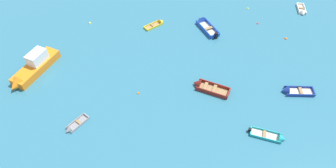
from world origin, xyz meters
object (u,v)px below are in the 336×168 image
rowboat_yellow_near_right (158,23)px  mooring_buoy_near_foreground (248,9)px  mooring_buoy_far_field (138,93)px  rowboat_deep_blue_near_camera (291,91)px  rowboat_white_outer_left (302,12)px  motor_launch_orange_center (33,68)px  rowboat_grey_midfield_left (72,128)px  mooring_buoy_trailing (286,39)px  mooring_buoy_central (90,23)px  mooring_buoy_midfield (258,24)px  rowboat_blue_back_row_center (204,24)px  rowboat_turquoise_foreground_center (275,137)px  rowboat_maroon_cluster_inner (204,86)px

rowboat_yellow_near_right → mooring_buoy_near_foreground: size_ratio=10.20×
mooring_buoy_far_field → rowboat_deep_blue_near_camera: bearing=-9.6°
rowboat_white_outer_left → motor_launch_orange_center: size_ratio=0.45×
rowboat_grey_midfield_left → mooring_buoy_trailing: (27.17, 9.47, -0.13)m
rowboat_yellow_near_right → mooring_buoy_central: rowboat_yellow_near_right is taller
rowboat_deep_blue_near_camera → rowboat_grey_midfield_left: (-23.54, -0.63, -0.05)m
mooring_buoy_midfield → mooring_buoy_near_foreground: (-0.05, 3.78, 0.00)m
rowboat_deep_blue_near_camera → mooring_buoy_near_foreground: 16.47m
rowboat_yellow_near_right → mooring_buoy_midfield: rowboat_yellow_near_right is taller
mooring_buoy_central → mooring_buoy_trailing: 26.76m
rowboat_grey_midfield_left → rowboat_blue_back_row_center: bearing=39.4°
mooring_buoy_far_field → mooring_buoy_central: bearing=110.5°
mooring_buoy_central → mooring_buoy_near_foreground: size_ratio=1.08×
rowboat_turquoise_foreground_center → mooring_buoy_far_field: bearing=147.2°
mooring_buoy_far_field → mooring_buoy_trailing: bearing=16.6°
rowboat_white_outer_left → mooring_buoy_trailing: rowboat_white_outer_left is taller
motor_launch_orange_center → mooring_buoy_near_foreground: size_ratio=22.21×
mooring_buoy_near_foreground → motor_launch_orange_center: bearing=-164.3°
motor_launch_orange_center → mooring_buoy_midfield: (29.46, 4.50, -0.73)m
mooring_buoy_central → mooring_buoy_far_field: (5.28, -14.08, 0.00)m
mooring_buoy_central → mooring_buoy_midfield: bearing=-10.4°
mooring_buoy_trailing → mooring_buoy_far_field: size_ratio=1.32×
rowboat_white_outer_left → rowboat_turquoise_foreground_center: rowboat_white_outer_left is taller
rowboat_grey_midfield_left → rowboat_deep_blue_near_camera: bearing=1.5°
rowboat_grey_midfield_left → mooring_buoy_trailing: size_ratio=6.81×
rowboat_white_outer_left → mooring_buoy_midfield: bearing=-168.9°
mooring_buoy_trailing → mooring_buoy_near_foreground: 7.97m
rowboat_yellow_near_right → rowboat_white_outer_left: bearing=-2.5°
rowboat_yellow_near_right → mooring_buoy_trailing: bearing=-21.1°
rowboat_white_outer_left → mooring_buoy_midfield: (-7.39, -1.45, -0.16)m
rowboat_turquoise_foreground_center → mooring_buoy_central: size_ratio=10.52×
mooring_buoy_central → mooring_buoy_trailing: (25.52, -8.05, 0.00)m
rowboat_deep_blue_near_camera → mooring_buoy_trailing: 9.55m
rowboat_maroon_cluster_inner → mooring_buoy_trailing: (12.89, 6.47, -0.23)m
motor_launch_orange_center → mooring_buoy_central: (6.34, 8.75, -0.73)m
motor_launch_orange_center → rowboat_deep_blue_near_camera: (28.23, -8.14, -0.56)m
mooring_buoy_central → mooring_buoy_far_field: size_ratio=1.17×
mooring_buoy_midfield → mooring_buoy_near_foreground: mooring_buoy_near_foreground is taller
mooring_buoy_midfield → mooring_buoy_trailing: bearing=-57.8°
rowboat_yellow_near_right → mooring_buoy_central: 9.63m
rowboat_deep_blue_near_camera → rowboat_turquoise_foreground_center: (-4.18, -5.21, -0.03)m
rowboat_blue_back_row_center → mooring_buoy_central: rowboat_blue_back_row_center is taller
rowboat_grey_midfield_left → mooring_buoy_near_foreground: bearing=34.6°
rowboat_turquoise_foreground_center → rowboat_deep_blue_near_camera: bearing=51.3°
mooring_buoy_near_foreground → rowboat_grey_midfield_left: bearing=-145.4°
rowboat_white_outer_left → mooring_buoy_central: rowboat_white_outer_left is taller
rowboat_grey_midfield_left → rowboat_yellow_near_right: rowboat_yellow_near_right is taller
motor_launch_orange_center → mooring_buoy_central: size_ratio=20.66×
rowboat_turquoise_foreground_center → mooring_buoy_far_field: size_ratio=12.30×
rowboat_grey_midfield_left → mooring_buoy_far_field: rowboat_grey_midfield_left is taller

